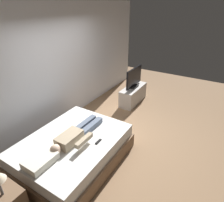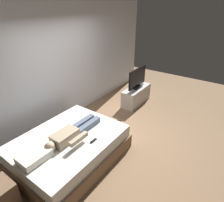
% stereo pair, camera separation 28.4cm
% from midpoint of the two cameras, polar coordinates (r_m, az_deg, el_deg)
% --- Properties ---
extents(ground_plane, '(10.00, 10.00, 0.00)m').
position_cam_midpoint_polar(ground_plane, '(4.38, 2.75, -11.68)').
color(ground_plane, '#8C6B4C').
extents(back_wall, '(6.40, 0.10, 2.80)m').
position_cam_midpoint_polar(back_wall, '(4.95, -10.73, 11.06)').
color(back_wall, silver).
rests_on(back_wall, ground).
extents(bed, '(2.04, 1.58, 0.54)m').
position_cam_midpoint_polar(bed, '(3.84, -10.45, -13.74)').
color(bed, brown).
rests_on(bed, ground).
extents(pillow, '(0.48, 0.34, 0.12)m').
position_cam_midpoint_polar(pillow, '(3.31, -19.83, -15.37)').
color(pillow, silver).
rests_on(pillow, bed).
extents(person, '(1.26, 0.46, 0.18)m').
position_cam_midpoint_polar(person, '(3.59, -9.91, -9.62)').
color(person, tan).
rests_on(person, bed).
extents(remote, '(0.15, 0.04, 0.02)m').
position_cam_midpoint_polar(remote, '(3.50, -3.22, -11.80)').
color(remote, black).
rests_on(remote, bed).
extents(tv_stand, '(1.10, 0.40, 0.50)m').
position_cam_midpoint_polar(tv_stand, '(5.83, 8.60, 1.66)').
color(tv_stand, '#B7B2AD').
rests_on(tv_stand, ground).
extents(tv, '(0.88, 0.20, 0.59)m').
position_cam_midpoint_polar(tv, '(5.62, 8.98, 6.57)').
color(tv, black).
rests_on(tv, tv_stand).
extents(nightstand, '(0.40, 0.40, 0.52)m').
position_cam_midpoint_polar(nightstand, '(3.40, -28.16, -24.50)').
color(nightstand, brown).
rests_on(nightstand, ground).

